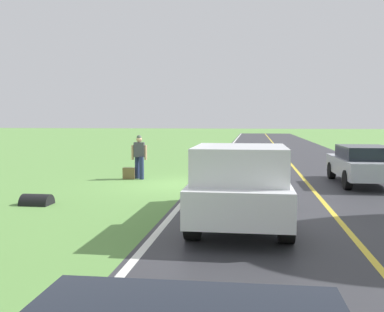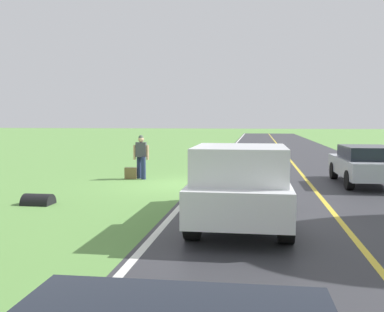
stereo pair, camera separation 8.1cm
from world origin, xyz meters
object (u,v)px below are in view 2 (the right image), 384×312
suitcase_carried (131,173)px  sedan_near_oncoming (366,164)px  hitchhiker_walking (141,154)px  pickup_truck_passing (241,182)px

suitcase_carried → sedan_near_oncoming: size_ratio=0.10×
hitchhiker_walking → pickup_truck_passing: 8.23m
suitcase_carried → pickup_truck_passing: bearing=28.5°
hitchhiker_walking → sedan_near_oncoming: bearing=177.9°
hitchhiker_walking → suitcase_carried: 0.87m
suitcase_carried → sedan_near_oncoming: 8.90m
hitchhiker_walking → suitcase_carried: size_ratio=3.80×
suitcase_carried → sedan_near_oncoming: sedan_near_oncoming is taller
sedan_near_oncoming → hitchhiker_walking: bearing=-2.1°
pickup_truck_passing → suitcase_carried: bearing=-56.4°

